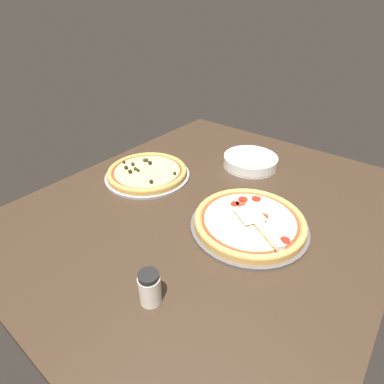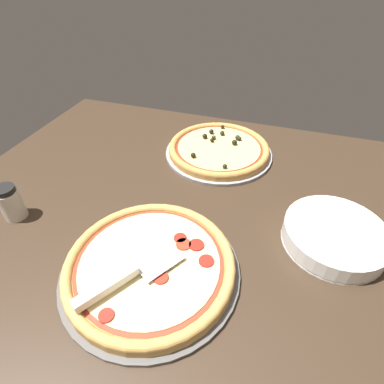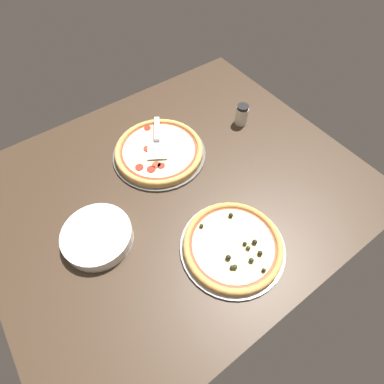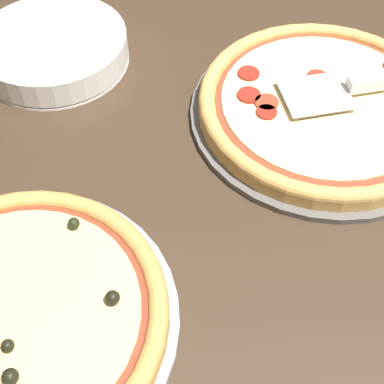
# 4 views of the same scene
# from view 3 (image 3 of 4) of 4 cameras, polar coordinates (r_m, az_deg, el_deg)

# --- Properties ---
(ground_plane) EXTENTS (1.43, 1.20, 0.04)m
(ground_plane) POSITION_cam_3_polar(r_m,az_deg,el_deg) (1.21, -2.94, 0.78)
(ground_plane) COLOR #38281C
(pizza_pan_front) EXTENTS (0.39, 0.39, 0.01)m
(pizza_pan_front) POSITION_cam_3_polar(r_m,az_deg,el_deg) (1.30, -6.22, 7.22)
(pizza_pan_front) COLOR #565451
(pizza_pan_front) RESTS_ON ground_plane
(pizza_front) EXTENTS (0.37, 0.37, 0.03)m
(pizza_front) POSITION_cam_3_polar(r_m,az_deg,el_deg) (1.28, -6.31, 7.84)
(pizza_front) COLOR tan
(pizza_front) RESTS_ON pizza_pan_front
(pizza_pan_back) EXTENTS (0.36, 0.36, 0.01)m
(pizza_pan_back) POSITION_cam_3_polar(r_m,az_deg,el_deg) (1.06, 7.68, -10.41)
(pizza_pan_back) COLOR #939399
(pizza_pan_back) RESTS_ON ground_plane
(pizza_back) EXTENTS (0.34, 0.34, 0.04)m
(pizza_back) POSITION_cam_3_polar(r_m,az_deg,el_deg) (1.04, 7.81, -10.02)
(pizza_back) COLOR #C68E47
(pizza_back) RESTS_ON pizza_pan_back
(serving_spatula) EXTENTS (0.17, 0.22, 0.02)m
(serving_spatula) POSITION_cam_3_polar(r_m,az_deg,el_deg) (1.32, -6.67, 10.90)
(serving_spatula) COLOR silver
(serving_spatula) RESTS_ON pizza_front
(plate_stack) EXTENTS (0.24, 0.24, 0.05)m
(plate_stack) POSITION_cam_3_polar(r_m,az_deg,el_deg) (1.10, -17.56, -8.05)
(plate_stack) COLOR white
(plate_stack) RESTS_ON ground_plane
(parmesan_shaker) EXTENTS (0.06, 0.06, 0.10)m
(parmesan_shaker) POSITION_cam_3_polar(r_m,az_deg,el_deg) (1.42, 9.45, 14.33)
(parmesan_shaker) COLOR silver
(parmesan_shaker) RESTS_ON ground_plane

